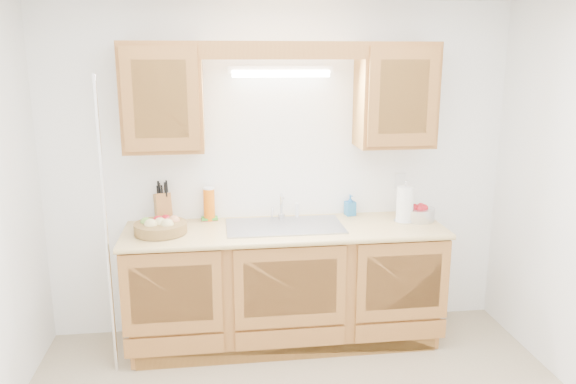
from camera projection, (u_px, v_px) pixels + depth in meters
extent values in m
cube|color=white|center=(280.00, 171.00, 4.26)|extent=(3.50, 0.02, 2.50)
cube|color=olive|center=(285.00, 286.00, 4.17)|extent=(2.20, 0.60, 0.86)
cube|color=tan|center=(285.00, 230.00, 4.05)|extent=(2.30, 0.63, 0.04)
cube|color=olive|center=(163.00, 97.00, 3.87)|extent=(0.55, 0.33, 0.75)
cube|color=olive|center=(395.00, 95.00, 4.07)|extent=(0.55, 0.33, 0.75)
cube|color=olive|center=(285.00, 50.00, 3.76)|extent=(2.20, 0.05, 0.12)
cylinder|color=white|center=(281.00, 74.00, 4.00)|extent=(0.70, 0.05, 0.05)
cube|color=white|center=(281.00, 69.00, 4.02)|extent=(0.76, 0.06, 0.05)
cube|color=#9E9EA3|center=(285.00, 226.00, 4.06)|extent=(0.84, 0.46, 0.01)
cube|color=#9E9EA3|center=(256.00, 238.00, 4.06)|extent=(0.39, 0.40, 0.16)
cube|color=#9E9EA3|center=(313.00, 236.00, 4.11)|extent=(0.39, 0.40, 0.16)
cylinder|color=silver|center=(281.00, 216.00, 4.25)|extent=(0.06, 0.06, 0.04)
cylinder|color=silver|center=(281.00, 206.00, 4.23)|extent=(0.02, 0.02, 0.16)
cylinder|color=silver|center=(282.00, 196.00, 4.16)|extent=(0.02, 0.12, 0.02)
cylinder|color=white|center=(297.00, 211.00, 4.26)|extent=(0.03, 0.03, 0.12)
cylinder|color=silver|center=(106.00, 231.00, 3.63)|extent=(0.03, 0.03, 2.00)
cube|color=white|center=(400.00, 181.00, 4.40)|extent=(0.08, 0.01, 0.12)
cylinder|color=olive|center=(161.00, 228.00, 3.90)|extent=(0.38, 0.38, 0.07)
sphere|color=#D8C67F|center=(151.00, 225.00, 3.84)|extent=(0.09, 0.09, 0.09)
sphere|color=#D8C67F|center=(167.00, 225.00, 3.85)|extent=(0.09, 0.09, 0.09)
sphere|color=tan|center=(174.00, 221.00, 3.94)|extent=(0.08, 0.08, 0.08)
sphere|color=#B0141E|center=(158.00, 221.00, 3.95)|extent=(0.08, 0.08, 0.08)
sphere|color=#72A53F|center=(146.00, 223.00, 3.91)|extent=(0.08, 0.08, 0.08)
sphere|color=#D8C67F|center=(160.00, 224.00, 3.88)|extent=(0.09, 0.09, 0.09)
sphere|color=#B0141E|center=(166.00, 220.00, 3.98)|extent=(0.08, 0.08, 0.08)
cube|color=olive|center=(163.00, 208.00, 4.13)|extent=(0.15, 0.20, 0.25)
cylinder|color=black|center=(158.00, 192.00, 4.08)|extent=(0.02, 0.04, 0.09)
cylinder|color=black|center=(162.00, 191.00, 4.08)|extent=(0.02, 0.04, 0.09)
cylinder|color=black|center=(166.00, 191.00, 4.08)|extent=(0.02, 0.04, 0.09)
cylinder|color=black|center=(160.00, 189.00, 4.12)|extent=(0.02, 0.04, 0.09)
cylinder|color=black|center=(165.00, 188.00, 4.12)|extent=(0.02, 0.04, 0.09)
cylinder|color=black|center=(158.00, 187.00, 4.14)|extent=(0.02, 0.04, 0.09)
cylinder|color=black|center=(167.00, 186.00, 4.15)|extent=(0.02, 0.04, 0.09)
cylinder|color=orange|center=(209.00, 205.00, 4.19)|extent=(0.08, 0.08, 0.24)
cylinder|color=white|center=(209.00, 188.00, 4.16)|extent=(0.08, 0.08, 0.01)
imported|color=#2472B6|center=(350.00, 205.00, 4.33)|extent=(0.09, 0.09, 0.16)
cube|color=#CC333F|center=(210.00, 220.00, 4.22)|extent=(0.13, 0.09, 0.01)
cube|color=green|center=(210.00, 219.00, 4.22)|extent=(0.13, 0.09, 0.02)
cylinder|color=silver|center=(404.00, 221.00, 4.18)|extent=(0.15, 0.15, 0.01)
cylinder|color=silver|center=(405.00, 202.00, 4.14)|extent=(0.02, 0.02, 0.31)
cylinder|color=white|center=(405.00, 204.00, 4.15)|extent=(0.16, 0.16, 0.26)
sphere|color=silver|center=(406.00, 182.00, 4.11)|extent=(0.02, 0.02, 0.02)
cylinder|color=silver|center=(418.00, 214.00, 4.21)|extent=(0.26, 0.26, 0.09)
sphere|color=#B0141E|center=(415.00, 208.00, 4.20)|extent=(0.07, 0.07, 0.07)
sphere|color=#B0141E|center=(421.00, 207.00, 4.23)|extent=(0.07, 0.07, 0.07)
sphere|color=#B0141E|center=(420.00, 209.00, 4.18)|extent=(0.07, 0.07, 0.07)
sphere|color=#B0141E|center=(424.00, 208.00, 4.19)|extent=(0.07, 0.07, 0.07)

